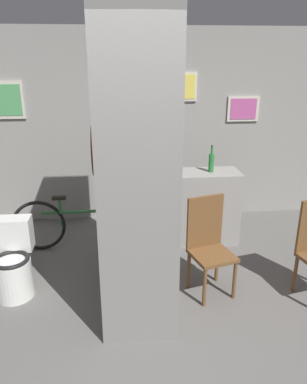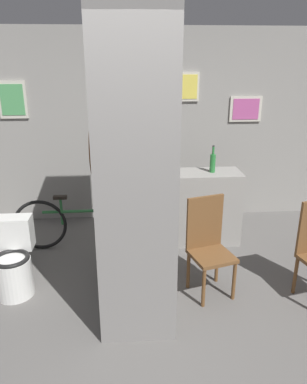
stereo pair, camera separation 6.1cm
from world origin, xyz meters
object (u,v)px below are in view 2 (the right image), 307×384
Objects in this scene: toilet at (14,263)px; chair_near_pillar at (208,243)px; bottle_tall at (213,162)px; bicycle at (85,222)px.

chair_near_pillar is (1.91, -0.12, 0.20)m from toilet.
toilet is 2.47m from bottle_tall.
chair_near_pillar is 1.64m from bicycle.
bicycle is (0.61, 0.87, 0.02)m from toilet.
chair_near_pillar is at bearing -37.36° from bicycle.
toilet is at bearing -125.31° from bicycle.
bicycle is (-1.29, 0.99, -0.18)m from chair_near_pillar.
bottle_tall is at bearing 2.92° from bicycle.
bicycle is at bearing 126.42° from chair_near_pillar.
toilet is at bearing 160.19° from chair_near_pillar.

